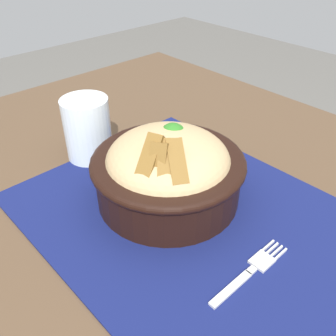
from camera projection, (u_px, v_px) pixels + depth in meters
name	position (u px, v px, depth m)	size (l,w,h in m)	color
table	(174.00, 253.00, 0.54)	(1.09, 0.90, 0.71)	#4C3826
placemat	(195.00, 220.00, 0.50)	(0.47, 0.36, 0.00)	#11194C
bowl	(168.00, 169.00, 0.50)	(0.24, 0.24, 0.12)	black
fork	(252.00, 270.00, 0.42)	(0.02, 0.13, 0.00)	silver
drinking_glass	(86.00, 134.00, 0.60)	(0.07, 0.07, 0.10)	silver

